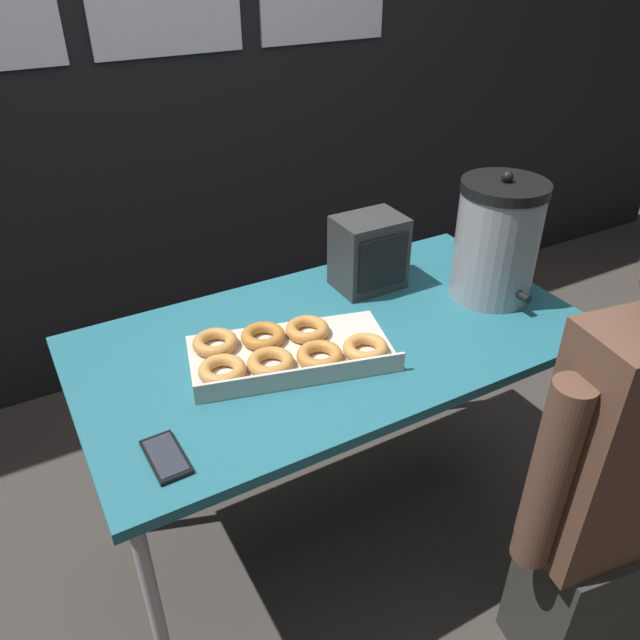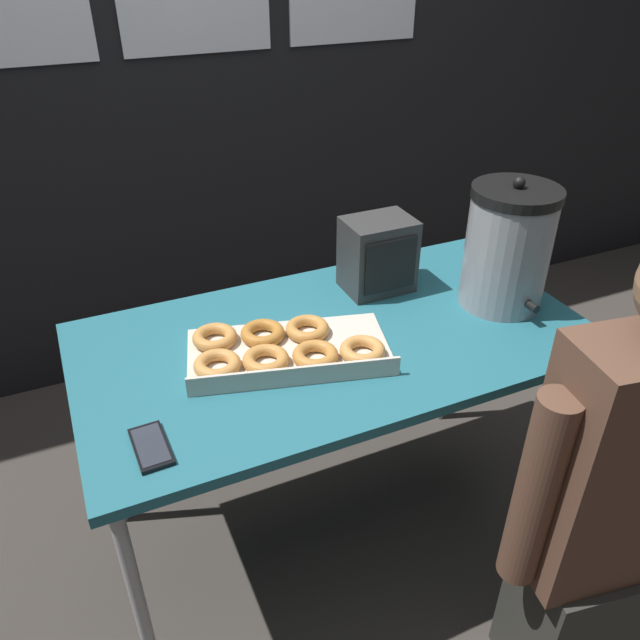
# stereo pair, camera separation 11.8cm
# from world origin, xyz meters

# --- Properties ---
(ground_plane) EXTENTS (12.00, 12.00, 0.00)m
(ground_plane) POSITION_xyz_m (0.00, 0.00, 0.00)
(ground_plane) COLOR #3D3833
(back_wall) EXTENTS (6.00, 0.11, 2.49)m
(back_wall) POSITION_xyz_m (0.00, 1.20, 1.25)
(back_wall) COLOR black
(back_wall) RESTS_ON ground
(folding_table) EXTENTS (1.32, 0.71, 0.75)m
(folding_table) POSITION_xyz_m (0.00, 0.00, 0.70)
(folding_table) COLOR #236675
(folding_table) RESTS_ON ground
(donut_box) EXTENTS (0.55, 0.38, 0.05)m
(donut_box) POSITION_xyz_m (-0.16, -0.03, 0.77)
(donut_box) COLOR beige
(donut_box) RESTS_ON folding_table
(coffee_urn) EXTENTS (0.24, 0.27, 0.37)m
(coffee_urn) POSITION_xyz_m (0.50, -0.03, 0.92)
(coffee_urn) COLOR #939399
(coffee_urn) RESTS_ON folding_table
(cell_phone) EXTENTS (0.07, 0.14, 0.01)m
(cell_phone) POSITION_xyz_m (-0.52, -0.22, 0.76)
(cell_phone) COLOR black
(cell_phone) RESTS_ON folding_table
(space_heater) EXTENTS (0.19, 0.15, 0.21)m
(space_heater) POSITION_xyz_m (0.22, 0.18, 0.86)
(space_heater) COLOR #333333
(space_heater) RESTS_ON folding_table
(person_seated) EXTENTS (0.52, 0.26, 1.24)m
(person_seated) POSITION_xyz_m (0.37, -0.64, 0.60)
(person_seated) COLOR #33332D
(person_seated) RESTS_ON ground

